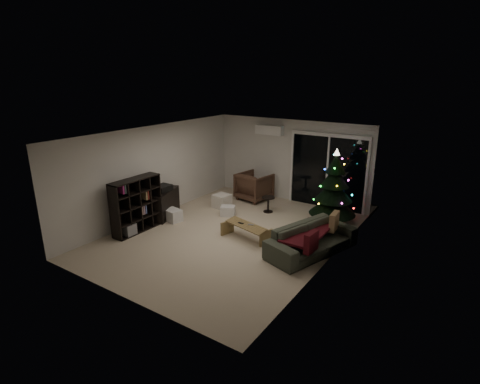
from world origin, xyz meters
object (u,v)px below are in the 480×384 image
(armchair, at_px, (254,186))
(sofa, at_px, (312,239))
(bookshelf, at_px, (132,204))
(media_cabinet, at_px, (164,204))
(christmas_tree, at_px, (334,186))
(coffee_table, at_px, (246,232))

(armchair, bearing_deg, sofa, 149.86)
(bookshelf, height_order, media_cabinet, bookshelf)
(armchair, distance_m, sofa, 3.83)
(media_cabinet, height_order, christmas_tree, christmas_tree)
(christmas_tree, bearing_deg, bookshelf, -140.60)
(armchair, distance_m, coffee_table, 2.97)
(sofa, bearing_deg, armchair, 69.20)
(bookshelf, bearing_deg, armchair, 55.87)
(armchair, height_order, christmas_tree, christmas_tree)
(media_cabinet, relative_size, coffee_table, 1.02)
(bookshelf, distance_m, coffee_table, 2.96)
(media_cabinet, distance_m, sofa, 4.31)
(bookshelf, distance_m, christmas_tree, 5.21)
(coffee_table, bearing_deg, bookshelf, -144.15)
(bookshelf, height_order, armchair, bookshelf)
(bookshelf, distance_m, armchair, 3.94)
(sofa, bearing_deg, coffee_table, 115.58)
(bookshelf, bearing_deg, sofa, 2.23)
(bookshelf, relative_size, media_cabinet, 1.16)
(bookshelf, bearing_deg, coffee_table, 7.39)
(media_cabinet, xyz_separation_m, armchair, (1.33, 2.62, 0.06))
(coffee_table, xyz_separation_m, christmas_tree, (1.31, 2.22, 0.81))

